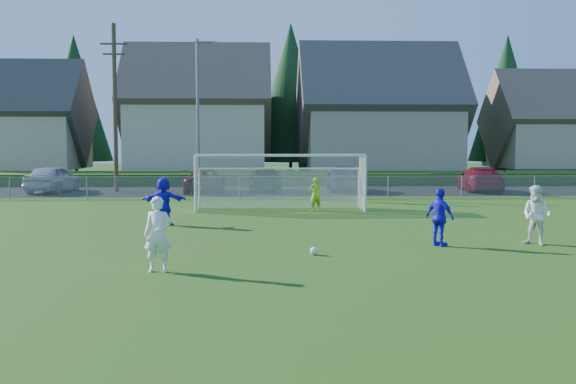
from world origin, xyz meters
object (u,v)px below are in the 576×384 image
object	(u,v)px
player_white_b	(537,215)
player_blue_b	(164,201)
soccer_ball	(314,251)
car_d	(266,180)
player_blue_a	(440,217)
soccer_goal	(280,173)
car_e	(344,178)
goalkeeper	(316,194)
car_a	(53,179)
car_c	(205,181)
car_g	(480,179)
player_white_a	(158,234)

from	to	relation	value
player_white_b	player_blue_b	size ratio (longest dim) A/B	1.01
soccer_ball	car_d	bearing A→B (deg)	92.53
player_blue_a	soccer_goal	distance (m)	11.49
player_blue_b	car_e	size ratio (longest dim) A/B	0.36
player_white_b	goalkeeper	size ratio (longest dim) A/B	1.19
car_a	player_white_b	bearing A→B (deg)	140.17
player_blue_b	car_c	bearing A→B (deg)	-90.49
goalkeeper	player_white_b	bearing A→B (deg)	101.75
player_white_b	car_c	size ratio (longest dim) A/B	0.35
soccer_ball	player_blue_a	world-z (taller)	player_blue_a
player_blue_b	car_g	bearing A→B (deg)	-136.79
player_white_a	player_blue_a	xyz separation A→B (m)	(7.61, 3.54, -0.04)
player_blue_b	soccer_goal	world-z (taller)	soccer_goal
car_c	car_a	bearing A→B (deg)	-2.29
player_white_b	car_g	size ratio (longest dim) A/B	0.34
car_a	car_e	bearing A→B (deg)	-172.96
player_white_b	player_blue_b	distance (m)	12.74
car_e	car_g	xyz separation A→B (m)	(8.20, -0.55, -0.06)
soccer_goal	car_g	bearing A→B (deg)	39.65
car_a	car_c	bearing A→B (deg)	-174.09
soccer_ball	player_white_a	distance (m)	4.46
player_white_b	car_a	xyz separation A→B (m)	(-20.38, 21.18, -0.06)
player_white_b	player_blue_b	bearing A→B (deg)	-157.69
player_white_a	car_e	bearing A→B (deg)	76.84
soccer_ball	player_white_b	size ratio (longest dim) A/B	0.13
soccer_ball	soccer_goal	xyz separation A→B (m)	(-0.53, 12.01, 1.52)
player_blue_a	player_blue_b	distance (m)	10.22
car_e	car_a	bearing A→B (deg)	1.85
player_white_a	player_white_b	world-z (taller)	player_white_a
soccer_ball	car_d	size ratio (longest dim) A/B	0.05
soccer_ball	car_a	size ratio (longest dim) A/B	0.05
car_c	car_e	size ratio (longest dim) A/B	1.05
car_a	car_g	world-z (taller)	car_a
car_a	car_d	bearing A→B (deg)	-171.80
player_white_a	player_white_b	size ratio (longest dim) A/B	1.01
car_e	player_blue_a	bearing A→B (deg)	91.21
player_blue_b	soccer_goal	bearing A→B (deg)	-129.42
player_white_b	car_e	world-z (taller)	player_white_b
soccer_ball	player_blue_b	xyz separation A→B (m)	(-4.94, 6.72, 0.76)
player_white_b	car_d	distance (m)	22.93
car_e	car_g	distance (m)	8.22
player_white_a	player_blue_b	xyz separation A→B (m)	(-1.11, 8.88, -0.01)
player_blue_a	soccer_goal	xyz separation A→B (m)	(-4.31, 10.62, 0.78)
player_blue_b	car_d	distance (m)	16.82
soccer_ball	car_a	bearing A→B (deg)	121.18
player_blue_b	soccer_ball	bearing A→B (deg)	126.76
car_a	player_blue_a	bearing A→B (deg)	135.71
player_white_a	car_d	distance (m)	25.39
player_blue_a	player_blue_b	xyz separation A→B (m)	(-8.72, 5.33, 0.03)
player_white_a	car_c	size ratio (longest dim) A/B	0.35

